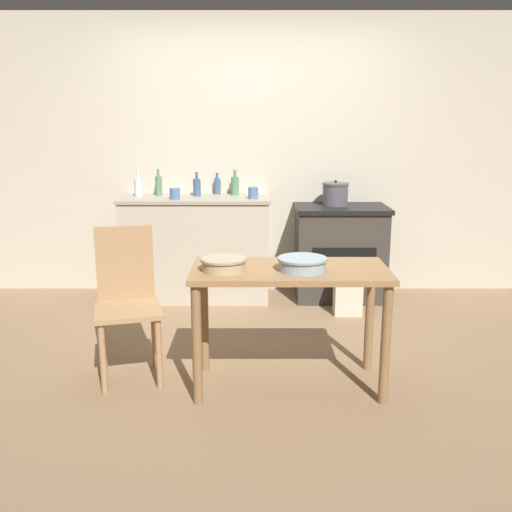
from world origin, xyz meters
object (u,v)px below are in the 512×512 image
Objects in this scene: bottle_center_left at (199,187)px; bottle_mid_left at (161,185)px; cup_center_right at (255,193)px; cup_mid_right at (177,194)px; stove at (342,252)px; chair at (129,299)px; bottle_left at (237,185)px; flour_sack at (350,295)px; bottle_center at (219,186)px; bottle_far_left at (140,187)px; mixing_bowl_small at (226,264)px; mixing_bowl_large at (304,263)px; stock_pot at (337,194)px; work_table at (291,288)px.

bottle_mid_left is at bearing 175.27° from bottle_center_left.
cup_mid_right is (-0.68, -0.04, -0.00)m from cup_center_right.
chair is at bearing -133.43° from stove.
cup_mid_right is at bearing -150.43° from bottle_left.
flour_sack is at bearing -22.61° from bottle_center_left.
stove is at bearing 5.99° from cup_mid_right.
stove is 1.29m from bottle_center.
bottle_far_left reaches higher than cup_center_right.
chair is 2.01m from flour_sack.
mixing_bowl_small is 2.10m from bottle_mid_left.
flour_sack is at bearing -31.49° from bottle_center.
mixing_bowl_small is 1.20× the size of bottle_far_left.
cup_mid_right is (-1.48, 0.33, 0.81)m from flour_sack.
bottle_center_left is at bearing 100.12° from mixing_bowl_small.
cup_center_right is (0.51, -0.17, -0.03)m from bottle_center_left.
bottle_center is at bearing 13.61° from bottle_far_left.
bottle_mid_left is (-0.07, 1.76, 0.52)m from chair.
bottle_far_left reaches higher than stove.
bottle_center is at bearing 155.47° from bottle_left.
bottle_mid_left is 2.47× the size of cup_mid_right.
bottle_center_left is (-0.81, 1.94, 0.23)m from mixing_bowl_large.
cup_center_right is (0.17, -0.25, -0.04)m from bottle_left.
bottle_left reaches higher than chair.
bottle_center_left is 2.14× the size of cup_center_right.
chair is 3.97× the size of bottle_mid_left.
bottle_center_left is (-1.25, 0.02, 0.06)m from stock_pot.
stock_pot reaches higher than mixing_bowl_large.
bottle_far_left is 1.15× the size of bottle_center.
bottle_left is (-0.91, 0.10, 0.07)m from stock_pot.
bottle_center reaches higher than mixing_bowl_large.
bottle_center_left is (0.35, -0.03, -0.01)m from bottle_mid_left.
mixing_bowl_small is (0.62, -0.21, 0.28)m from chair.
mixing_bowl_small is (-0.46, -0.00, -0.00)m from mixing_bowl_large.
cup_center_right is at bearing -43.98° from bottle_center.
work_table reaches higher than flour_sack.
mixing_bowl_small reaches higher than work_table.
chair reaches higher than stove.
bottle_center_left reaches higher than bottle_center.
stove is 1.76m from bottle_mid_left.
chair is at bearing 161.49° from mixing_bowl_small.
work_table is at bearing -74.57° from bottle_center.
bottle_mid_left reaches higher than bottle_center.
stove is at bearing -10.68° from bottle_center.
bottle_center_left is 0.28m from cup_mid_right.
work_table is 2.06m from bottle_center_left.
cup_mid_right is at bearing 118.56° from work_table.
work_table is 0.19m from mixing_bowl_large.
stock_pot is 1.61m from bottle_mid_left.
flour_sack is 2.09m from bottle_far_left.
stock_pot is 1.21× the size of bottle_center.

